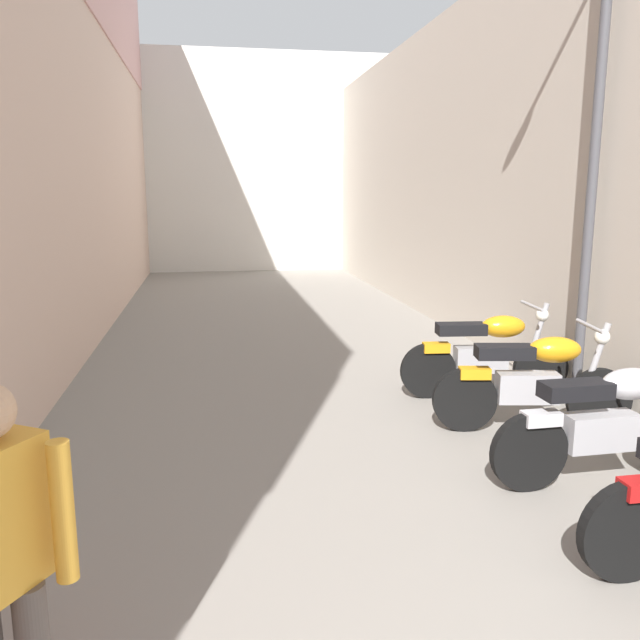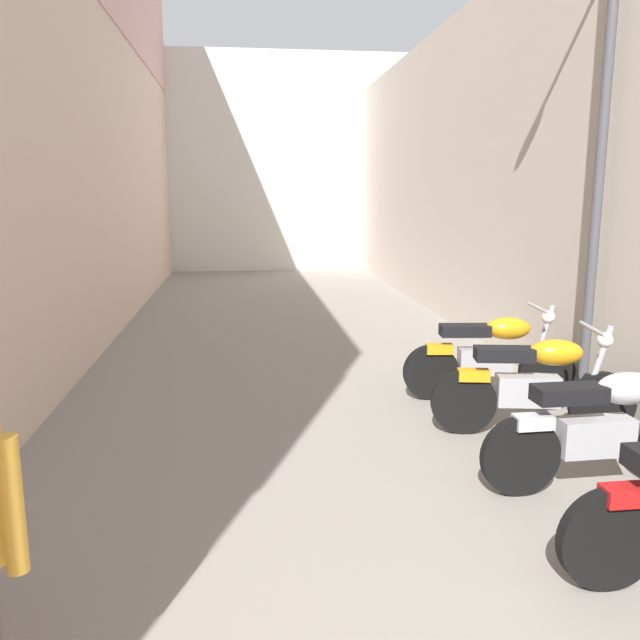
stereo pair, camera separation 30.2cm
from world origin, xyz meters
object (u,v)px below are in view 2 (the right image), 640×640
at_px(motorcycle_fourth, 603,426).
at_px(street_lamp, 594,131).
at_px(motorcycle_sixth, 491,354).
at_px(motorcycle_fifth, 535,382).

distance_m(motorcycle_fourth, street_lamp, 2.92).
bearing_deg(motorcycle_sixth, motorcycle_fifth, -90.00).
bearing_deg(motorcycle_fifth, motorcycle_sixth, 90.00).
bearing_deg(street_lamp, motorcycle_fifth, -140.69).
bearing_deg(motorcycle_fourth, motorcycle_sixth, 90.00).
relative_size(motorcycle_fifth, motorcycle_sixth, 0.99).
relative_size(motorcycle_fourth, street_lamp, 0.39).
height_order(motorcycle_fourth, motorcycle_sixth, same).
bearing_deg(motorcycle_fifth, street_lamp, 39.31).
height_order(motorcycle_fourth, motorcycle_fifth, same).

